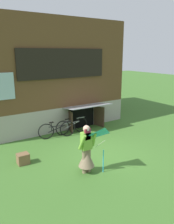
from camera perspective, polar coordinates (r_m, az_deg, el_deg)
The scene contains 7 objects.
ground_plane at distance 8.86m, azimuth 3.61°, elevation -10.23°, with size 60.00×60.00×0.00m, color #3D6B28.
log_house at distance 13.01m, azimuth -11.47°, elevation 9.87°, with size 7.32×6.38×5.37m.
person at distance 7.21m, azimuth -0.12°, elevation -10.46°, with size 0.61×0.52×1.60m.
kite at distance 6.77m, azimuth 4.59°, elevation -6.92°, with size 0.82×0.85×1.51m.
bicycle_silver at distance 10.71m, azimuth -3.89°, elevation -3.55°, with size 1.69×0.10×0.77m.
bicycle_black at distance 10.23m, azimuth -7.70°, elevation -4.53°, with size 1.70×0.38×0.78m.
wooden_crate at distance 8.24m, azimuth -16.02°, elevation -11.41°, with size 0.40×0.34×0.37m, color brown.
Camera 1 is at (-4.86, -6.38, 3.76)m, focal length 35.75 mm.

